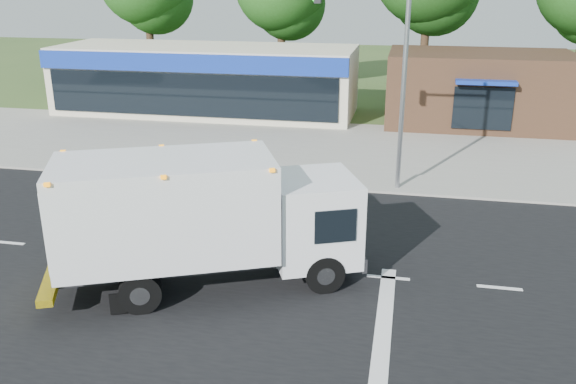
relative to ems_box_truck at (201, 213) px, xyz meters
name	(u,v)px	position (x,y,z in m)	size (l,w,h in m)	color
ground	(284,268)	(1.94, 1.38, -2.12)	(120.00, 120.00, 0.00)	#385123
road_asphalt	(284,268)	(1.94, 1.38, -2.11)	(60.00, 14.00, 0.02)	black
sidewalk	(324,179)	(1.94, 9.58, -2.06)	(60.00, 2.40, 0.12)	gray
parking_apron	(341,144)	(1.94, 15.38, -2.11)	(60.00, 9.00, 0.02)	gray
lane_markings	(323,295)	(3.29, 0.03, -2.10)	(55.20, 7.00, 0.01)	silver
ems_box_truck	(201,213)	(0.00, 0.00, 0.00)	(8.61, 5.62, 3.67)	black
emergency_worker	(90,233)	(-3.68, 0.66, -1.16)	(0.80, 0.77, 1.95)	tan
retail_strip_mall	(206,79)	(-7.06, 21.31, -0.10)	(18.00, 6.20, 4.00)	beige
brown_storefront	(478,89)	(8.94, 21.36, -0.11)	(10.00, 6.70, 4.00)	#382316
traffic_signal_pole	(387,64)	(4.29, 8.98, 2.81)	(3.51, 0.25, 8.00)	gray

